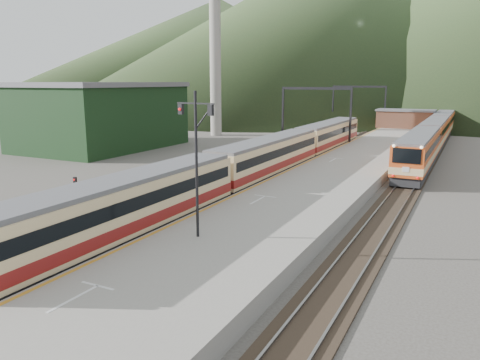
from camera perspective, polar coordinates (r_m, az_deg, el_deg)
The scene contains 16 objects.
track_main at distance 48.80m, azimuth 6.89°, elevation 1.68°, with size 2.60×200.00×0.23m.
track_far at distance 50.67m, azimuth 1.57°, elevation 2.14°, with size 2.60×200.00×0.23m.
track_second at distance 46.28m, azimuth 20.40°, elevation 0.45°, with size 2.60×200.00×0.23m.
platform at distance 45.25m, azimuth 12.72°, elevation 1.22°, with size 8.00×100.00×1.00m, color gray.
gantry_near at distance 63.24m, azimuth 9.24°, elevation 8.96°, with size 9.55×0.25×8.00m.
gantry_far at distance 87.39m, azimuth 14.27°, elevation 9.52°, with size 9.55×0.25×8.00m.
warehouse at distance 64.80m, azimuth -16.53°, elevation 7.57°, with size 14.50×20.50×8.60m.
smokestack at distance 77.57m, azimuth -3.05°, elevation 16.57°, with size 1.80×1.80×30.00m, color #9E998E.
station_shed at distance 84.13m, azimuth 19.52°, elevation 7.07°, with size 9.40×4.40×3.10m.
hill_a at distance 204.27m, azimuth 11.06°, elevation 17.68°, with size 180.00×180.00×60.00m, color #304627.
hill_d at distance 281.13m, azimuth -2.49°, elevation 15.72°, with size 200.00×200.00×55.00m, color #304627.
main_train at distance 41.62m, azimuth 3.45°, elevation 2.56°, with size 2.77×56.79×3.38m.
second_train at distance 67.08m, azimuth 22.62°, elevation 5.18°, with size 2.68×55.04×3.27m.
signal_mast at distance 22.82m, azimuth -5.36°, elevation 3.67°, with size 2.19×0.40×7.24m.
short_signal_b at distance 45.45m, azimuth 2.14°, elevation 2.79°, with size 0.23×0.18×2.27m.
short_signal_c at distance 33.99m, azimuth -19.39°, elevation -0.99°, with size 0.25×0.20×2.27m.
Camera 1 is at (16.14, -5.24, 8.65)m, focal length 35.00 mm.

